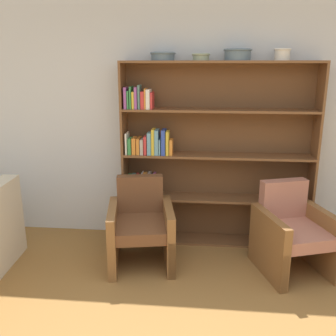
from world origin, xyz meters
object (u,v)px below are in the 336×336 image
armchair_leather (141,226)px  armchair_cushioned (293,233)px  bookshelf (201,158)px  bowl_cream (201,56)px  bowl_copper (163,56)px  bowl_olive (282,54)px  bowl_slate (238,54)px

armchair_leather → armchair_cushioned: size_ratio=1.00×
bookshelf → bowl_cream: (-0.02, -0.02, 1.08)m
bowl_copper → bowl_olive: size_ratio=1.56×
bookshelf → bowl_slate: (0.35, -0.02, 1.11)m
bowl_olive → bowl_copper: bearing=-180.0°
bowl_copper → bowl_slate: bowl_slate is taller
bowl_olive → armchair_leather: bowl_olive is taller
bowl_slate → bowl_olive: 0.44m
bowl_olive → armchair_leather: 2.25m
bowl_copper → armchair_cushioned: bowl_copper is taller
bowl_cream → armchair_leather: size_ratio=0.22×
bowl_slate → bowl_olive: (0.44, 0.00, 0.00)m
bowl_slate → bookshelf: bearing=176.1°
bookshelf → bowl_olive: bearing=-1.7°
bowl_olive → armchair_leather: size_ratio=0.20×
bowl_cream → bowl_olive: bowl_olive is taller
armchair_leather → armchair_cushioned: bearing=169.7°
bowl_cream → bowl_slate: size_ratio=0.65×
bowl_slate → bowl_olive: size_ratio=1.70×
bowl_copper → bowl_cream: size_ratio=1.40×
bowl_olive → armchair_cushioned: size_ratio=0.20×
bowl_copper → armchair_cushioned: 2.22m
bookshelf → bowl_copper: bowl_copper is taller
bowl_cream → bowl_olive: size_ratio=1.11×
armchair_leather → bowl_copper: bearing=-118.3°
bookshelf → bowl_slate: bearing=-3.9°
armchair_leather → bowl_cream: bearing=-147.0°
bowl_copper → bowl_slate: (0.76, 0.00, 0.02)m
bookshelf → armchair_leather: (-0.59, -0.56, -0.59)m
bowl_copper → armchair_leather: size_ratio=0.31×
armchair_cushioned → bookshelf: bearing=-49.4°
armchair_cushioned → bowl_olive: bearing=-94.3°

